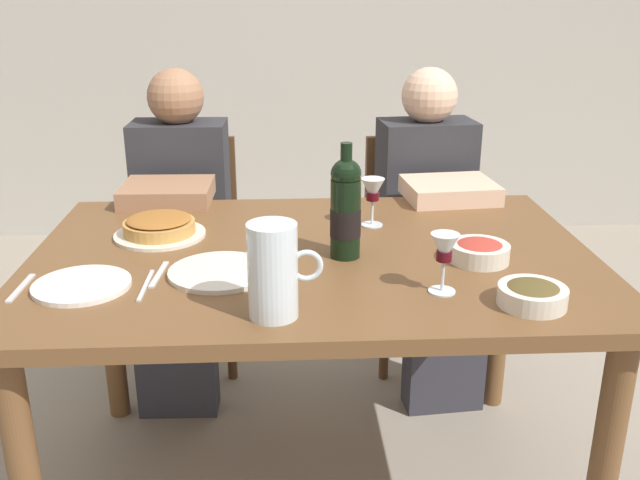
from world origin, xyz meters
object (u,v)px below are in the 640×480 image
chair_left (190,235)px  chair_right (414,233)px  dining_table (313,284)px  wine_glass_right_diner (444,251)px  dinner_plate_right_setting (220,272)px  salad_bowl (479,251)px  water_pitcher (273,276)px  wine_glass_left_diner (373,192)px  dinner_plate_left_setting (82,285)px  diner_right (432,224)px  wine_bottle (346,209)px  olive_bowl (532,294)px  diner_left (179,226)px  baked_tart (159,227)px

chair_left → chair_right: size_ratio=1.00×
dining_table → chair_left: 1.01m
dining_table → wine_glass_right_diner: wine_glass_right_diner is taller
dinner_plate_right_setting → chair_right: bearing=56.0°
salad_bowl → wine_glass_right_diner: (-0.14, -0.19, 0.07)m
water_pitcher → wine_glass_left_diner: size_ratio=1.47×
dinner_plate_left_setting → diner_right: bearing=39.3°
wine_bottle → salad_bowl: size_ratio=1.96×
chair_right → olive_bowl: bearing=86.2°
wine_glass_right_diner → dinner_plate_right_setting: wine_glass_right_diner is taller
dinner_plate_left_setting → diner_left: size_ratio=0.20×
wine_glass_right_diner → baked_tart: bearing=149.6°
wine_bottle → salad_bowl: (0.34, -0.05, -0.10)m
water_pitcher → wine_glass_left_diner: 0.65m
baked_tart → wine_glass_right_diner: (0.72, -0.42, 0.07)m
dining_table → baked_tart: size_ratio=5.82×
dining_table → olive_bowl: 0.60m
wine_glass_right_diner → chair_left: wine_glass_right_diner is taller
wine_glass_left_diner → chair_left: (-0.63, 0.68, -0.37)m
diner_right → wine_bottle: bearing=55.1°
baked_tart → diner_right: 1.03m
dining_table → diner_left: bearing=124.6°
chair_left → baked_tart: bearing=92.9°
dining_table → water_pitcher: bearing=-105.0°
dining_table → dinner_plate_left_setting: size_ratio=6.51×
wine_glass_right_diner → dinner_plate_left_setting: wine_glass_right_diner is taller
water_pitcher → baked_tart: (-0.33, 0.53, -0.07)m
salad_bowl → dinner_plate_left_setting: (-0.99, -0.12, -0.02)m
wine_bottle → baked_tart: wine_bottle is taller
olive_bowl → diner_left: bearing=132.6°
olive_bowl → chair_right: 1.26m
wine_bottle → dinner_plate_right_setting: (-0.32, -0.10, -0.13)m
salad_bowl → chair_left: 1.34m
water_pitcher → diner_left: bearing=108.9°
dining_table → chair_left: chair_left is taller
olive_bowl → diner_left: size_ratio=0.13×
wine_bottle → chair_right: wine_bottle is taller
dinner_plate_left_setting → diner_left: (0.10, 0.86, -0.15)m
chair_right → dinner_plate_right_setting: bearing=50.6°
wine_glass_left_diner → chair_left: size_ratio=0.17×
olive_bowl → wine_glass_left_diner: bearing=117.1°
wine_glass_left_diner → wine_glass_right_diner: same height
wine_glass_right_diner → chair_right: size_ratio=0.17×
dining_table → dinner_plate_left_setting: dinner_plate_left_setting is taller
olive_bowl → chair_right: bearing=91.5°
water_pitcher → dinner_plate_right_setting: size_ratio=0.82×
baked_tart → wine_glass_left_diner: 0.62m
water_pitcher → dinner_plate_right_setting: 0.29m
chair_left → chair_right: 0.89m
baked_tart → olive_bowl: size_ratio=1.67×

